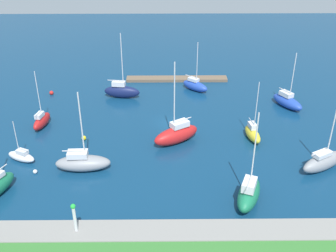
{
  "coord_description": "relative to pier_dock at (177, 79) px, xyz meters",
  "views": [
    {
      "loc": [
        0.57,
        61.33,
        33.16
      ],
      "look_at": [
        0.0,
        3.8,
        1.5
      ],
      "focal_mm": 43.1,
      "sensor_mm": 36.0,
      "label": 1
    }
  ],
  "objects": [
    {
      "name": "mooring_buoy_red",
      "position": [
        25.13,
        7.28,
        0.1
      ],
      "size": [
        0.81,
        0.81,
        0.81
      ],
      "primitive_type": "sphere",
      "color": "red",
      "rests_on": "water"
    },
    {
      "name": "sailboat_white_by_breakwater",
      "position": [
        23.75,
        30.84,
        0.47
      ],
      "size": [
        4.88,
        3.42,
        6.48
      ],
      "rotation": [
        0.0,
        0.0,
        5.85
      ],
      "color": "white",
      "rests_on": "water"
    },
    {
      "name": "breakwater",
      "position": [
        2.12,
        46.85,
        0.32
      ],
      "size": [
        72.69,
        3.41,
        1.25
      ],
      "primitive_type": "cube",
      "color": "gray",
      "rests_on": "ground"
    },
    {
      "name": "sailboat_green_mid_basin",
      "position": [
        -7.83,
        40.73,
        1.2
      ],
      "size": [
        4.96,
        7.46,
        12.6
      ],
      "rotation": [
        0.0,
        0.0,
        4.33
      ],
      "color": "#19724C",
      "rests_on": "water"
    },
    {
      "name": "sailboat_yellow_lone_north",
      "position": [
        -11.41,
        24.96,
        0.77
      ],
      "size": [
        2.6,
        5.33,
        10.01
      ],
      "rotation": [
        0.0,
        0.0,
        1.75
      ],
      "color": "yellow",
      "rests_on": "water"
    },
    {
      "name": "harbor_beacon",
      "position": [
        12.59,
        46.85,
        3.1
      ],
      "size": [
        0.56,
        0.56,
        3.73
      ],
      "color": "silver",
      "rests_on": "breakwater"
    },
    {
      "name": "sailboat_gray_far_south",
      "position": [
        -19.76,
        33.48,
        1.05
      ],
      "size": [
        7.79,
        5.73,
        11.28
      ],
      "rotation": [
        0.0,
        0.0,
        3.66
      ],
      "color": "gray",
      "rests_on": "water"
    },
    {
      "name": "water",
      "position": [
        2.12,
        19.39,
        -0.3
      ],
      "size": [
        160.0,
        160.0,
        0.0
      ],
      "primitive_type": "plane",
      "color": "navy",
      "rests_on": "ground"
    },
    {
      "name": "sailboat_gray_center_basin",
      "position": [
        14.28,
        33.28,
        0.97
      ],
      "size": [
        7.83,
        3.03,
        12.07
      ],
      "rotation": [
        0.0,
        0.0,
        3.17
      ],
      "color": "gray",
      "rests_on": "water"
    },
    {
      "name": "sailboat_navy_outer_mooring",
      "position": [
        10.99,
        8.74,
        1.09
      ],
      "size": [
        7.18,
        2.92,
        12.78
      ],
      "rotation": [
        0.0,
        0.0,
        3.0
      ],
      "color": "#141E4C",
      "rests_on": "water"
    },
    {
      "name": "mooring_buoy_white",
      "position": [
        20.89,
        34.12,
        0.01
      ],
      "size": [
        0.62,
        0.62,
        0.62
      ],
      "primitive_type": "sphere",
      "color": "white",
      "rests_on": "water"
    },
    {
      "name": "sailboat_blue_west_end",
      "position": [
        -3.54,
        5.39,
        0.78
      ],
      "size": [
        5.78,
        5.51,
        10.09
      ],
      "rotation": [
        0.0,
        0.0,
        2.41
      ],
      "color": "#2347B2",
      "rests_on": "water"
    },
    {
      "name": "mooring_buoy_yellow",
      "position": [
        15.63,
        24.99,
        0.07
      ],
      "size": [
        0.75,
        0.75,
        0.75
      ],
      "primitive_type": "sphere",
      "color": "yellow",
      "rests_on": "water"
    },
    {
      "name": "sailboat_red_near_pier",
      "position": [
        0.82,
        25.86,
        1.21
      ],
      "size": [
        8.09,
        6.43,
        13.5
      ],
      "rotation": [
        0.0,
        0.0,
        0.56
      ],
      "color": "red",
      "rests_on": "water"
    },
    {
      "name": "sailboat_red_lone_south",
      "position": [
        23.45,
        20.47,
        0.85
      ],
      "size": [
        2.55,
        5.58,
        9.9
      ],
      "rotation": [
        0.0,
        0.0,
        4.52
      ],
      "color": "red",
      "rests_on": "water"
    },
    {
      "name": "sailboat_blue_east_end",
      "position": [
        -20.17,
        13.2,
        0.85
      ],
      "size": [
        5.51,
        7.21,
        10.53
      ],
      "rotation": [
        0.0,
        0.0,
        2.09
      ],
      "color": "#2347B2",
      "rests_on": "water"
    },
    {
      "name": "pier_dock",
      "position": [
        0.0,
        0.0,
        0.0
      ],
      "size": [
        21.55,
        2.48,
        0.61
      ],
      "primitive_type": "cube",
      "color": "brown",
      "rests_on": "ground"
    }
  ]
}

